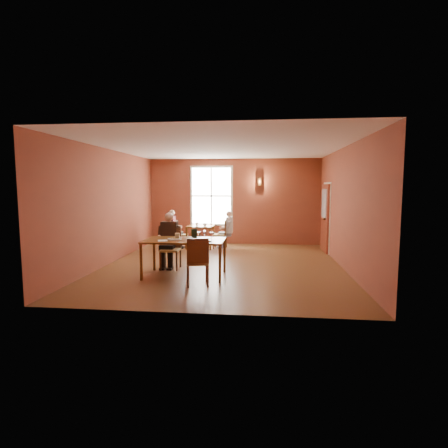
# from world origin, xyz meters

# --- Properties ---
(ground) EXTENTS (6.00, 7.00, 0.01)m
(ground) POSITION_xyz_m (0.00, 0.00, 0.00)
(ground) COLOR brown
(ground) RESTS_ON ground
(wall_back) EXTENTS (6.00, 0.04, 3.00)m
(wall_back) POSITION_xyz_m (0.00, 3.50, 1.50)
(wall_back) COLOR brown
(wall_back) RESTS_ON ground
(wall_front) EXTENTS (6.00, 0.04, 3.00)m
(wall_front) POSITION_xyz_m (0.00, -3.50, 1.50)
(wall_front) COLOR brown
(wall_front) RESTS_ON ground
(wall_left) EXTENTS (0.04, 7.00, 3.00)m
(wall_left) POSITION_xyz_m (-3.00, 0.00, 1.50)
(wall_left) COLOR brown
(wall_left) RESTS_ON ground
(wall_right) EXTENTS (0.04, 7.00, 3.00)m
(wall_right) POSITION_xyz_m (3.00, 0.00, 1.50)
(wall_right) COLOR brown
(wall_right) RESTS_ON ground
(ceiling) EXTENTS (6.00, 7.00, 0.04)m
(ceiling) POSITION_xyz_m (0.00, 0.00, 3.00)
(ceiling) COLOR white
(ceiling) RESTS_ON wall_back
(window) EXTENTS (1.36, 0.10, 1.96)m
(window) POSITION_xyz_m (-0.80, 3.45, 1.70)
(window) COLOR white
(window) RESTS_ON wall_back
(door) EXTENTS (0.12, 1.04, 2.10)m
(door) POSITION_xyz_m (2.94, 2.30, 1.05)
(door) COLOR maroon
(door) RESTS_ON ground
(wall_sconce) EXTENTS (0.16, 0.16, 0.28)m
(wall_sconce) POSITION_xyz_m (0.90, 3.40, 2.20)
(wall_sconce) COLOR brown
(wall_sconce) RESTS_ON wall_back
(main_table) EXTENTS (1.79, 1.01, 0.84)m
(main_table) POSITION_xyz_m (-0.74, -1.21, 0.42)
(main_table) COLOR brown
(main_table) RESTS_ON ground
(chair_diner_main) EXTENTS (0.44, 0.44, 1.00)m
(chair_diner_main) POSITION_xyz_m (-1.24, -0.56, 0.50)
(chair_diner_main) COLOR #4D2E1A
(chair_diner_main) RESTS_ON ground
(diner_main) EXTENTS (0.53, 0.53, 1.33)m
(diner_main) POSITION_xyz_m (-1.24, -0.59, 0.67)
(diner_main) COLOR black
(diner_main) RESTS_ON ground
(chair_empty) EXTENTS (0.53, 0.53, 1.00)m
(chair_empty) POSITION_xyz_m (-0.33, -1.88, 0.50)
(chair_empty) COLOR #4F2B10
(chair_empty) RESTS_ON ground
(plate_food) EXTENTS (0.39, 0.39, 0.04)m
(plate_food) POSITION_xyz_m (-0.96, -1.23, 0.86)
(plate_food) COLOR white
(plate_food) RESTS_ON main_table
(sandwich) EXTENTS (0.11, 0.10, 0.12)m
(sandwich) POSITION_xyz_m (-0.92, -1.16, 0.90)
(sandwich) COLOR tan
(sandwich) RESTS_ON main_table
(goblet_a) EXTENTS (0.11, 0.11, 0.21)m
(goblet_a) POSITION_xyz_m (-0.30, -1.10, 0.94)
(goblet_a) COLOR silver
(goblet_a) RESTS_ON main_table
(goblet_b) EXTENTS (0.10, 0.10, 0.20)m
(goblet_b) POSITION_xyz_m (-0.11, -1.31, 0.94)
(goblet_b) COLOR white
(goblet_b) RESTS_ON main_table
(goblet_c) EXTENTS (0.10, 0.10, 0.21)m
(goblet_c) POSITION_xyz_m (-0.38, -1.36, 0.95)
(goblet_c) COLOR white
(goblet_c) RESTS_ON main_table
(menu_stand) EXTENTS (0.13, 0.07, 0.21)m
(menu_stand) POSITION_xyz_m (-0.57, -0.92, 0.94)
(menu_stand) COLOR black
(menu_stand) RESTS_ON main_table
(knife) EXTENTS (0.22, 0.09, 0.00)m
(knife) POSITION_xyz_m (-0.78, -1.45, 0.84)
(knife) COLOR white
(knife) RESTS_ON main_table
(napkin) EXTENTS (0.26, 0.26, 0.01)m
(napkin) POSITION_xyz_m (-1.18, -1.43, 0.84)
(napkin) COLOR silver
(napkin) RESTS_ON main_table
(sunglasses) EXTENTS (0.15, 0.08, 0.02)m
(sunglasses) POSITION_xyz_m (-0.18, -1.50, 0.85)
(sunglasses) COLOR black
(sunglasses) RESTS_ON main_table
(second_table) EXTENTS (0.85, 0.85, 0.75)m
(second_table) POSITION_xyz_m (-1.02, 2.47, 0.37)
(second_table) COLOR brown
(second_table) RESTS_ON ground
(chair_diner_white) EXTENTS (0.42, 0.42, 0.94)m
(chair_diner_white) POSITION_xyz_m (-0.37, 2.47, 0.47)
(chair_diner_white) COLOR #5D3314
(chair_diner_white) RESTS_ON ground
(diner_white) EXTENTS (0.47, 0.47, 1.19)m
(diner_white) POSITION_xyz_m (-0.34, 2.47, 0.59)
(diner_white) COLOR silver
(diner_white) RESTS_ON ground
(chair_diner_maroon) EXTENTS (0.40, 0.40, 0.89)m
(chair_diner_maroon) POSITION_xyz_m (-1.67, 2.47, 0.45)
(chair_diner_maroon) COLOR #3E2412
(chair_diner_maroon) RESTS_ON ground
(diner_maroon) EXTENTS (0.49, 0.49, 1.22)m
(diner_maroon) POSITION_xyz_m (-1.70, 2.47, 0.61)
(diner_maroon) COLOR maroon
(diner_maroon) RESTS_ON ground
(cup_a) EXTENTS (0.12, 0.12, 0.09)m
(cup_a) POSITION_xyz_m (-0.85, 2.34, 0.79)
(cup_a) COLOR silver
(cup_a) RESTS_ON second_table
(cup_b) EXTENTS (0.12, 0.12, 0.09)m
(cup_b) POSITION_xyz_m (-1.16, 2.58, 0.79)
(cup_b) COLOR silver
(cup_b) RESTS_ON second_table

